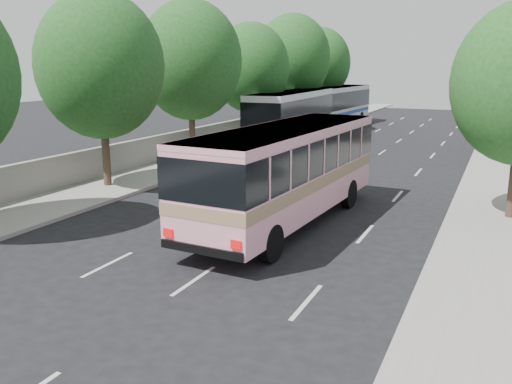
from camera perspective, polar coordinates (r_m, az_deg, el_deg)
The scene contains 15 objects.
ground at distance 16.90m, azimuth -5.95°, elevation -6.36°, with size 120.00×120.00×0.00m, color black.
sidewalk_left at distance 37.98m, azimuth -1.69°, elevation 4.82°, with size 4.00×90.00×0.15m, color #9E998E.
sidewalk_right at distance 34.12m, azimuth 24.86°, elevation 2.60°, with size 4.00×90.00×0.12m, color #9E998E.
low_wall at distance 38.70m, azimuth -4.10°, elevation 6.19°, with size 0.30×90.00×1.50m, color #9E998E.
tree_left_b at distance 25.69m, azimuth -16.04°, elevation 13.14°, with size 5.70×5.70×8.88m.
tree_left_c at distance 32.32m, azimuth -6.88°, elevation 14.02°, with size 6.00×6.00×9.35m.
tree_left_d at distance 39.33m, azimuth -0.49°, elevation 13.25°, with size 5.52×5.52×8.60m.
tree_left_e at distance 46.66m, azimuth 3.93°, elevation 14.20°, with size 6.30×6.30×9.82m.
tree_left_f at distance 54.27m, azimuth 6.81°, elevation 13.56°, with size 5.88×5.88×9.16m.
pink_bus at distance 19.27m, azimuth 3.30°, elevation 2.91°, with size 3.47×11.21×3.53m.
pink_taxi at distance 25.00m, azimuth 0.13°, elevation 2.16°, with size 1.97×4.90×1.67m, color #FF165D.
white_pickup at distance 31.59m, azimuth 5.55°, elevation 4.17°, with size 1.94×4.77×1.38m, color silver.
tour_coach_front at distance 39.84m, azimuth 3.83°, elevation 8.37°, with size 3.26×12.68×3.76m.
tour_coach_rear at distance 51.87m, azimuth 8.51°, elevation 9.31°, with size 3.29×12.30×3.64m.
taxi_roof_sign at distance 24.84m, azimuth 0.13°, elevation 4.25°, with size 0.55×0.18×0.18m, color silver.
Camera 1 is at (8.19, -13.66, 5.66)m, focal length 38.00 mm.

